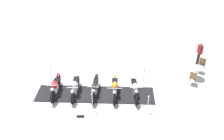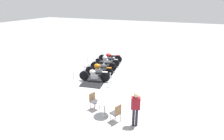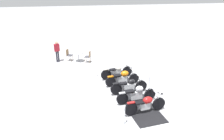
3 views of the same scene
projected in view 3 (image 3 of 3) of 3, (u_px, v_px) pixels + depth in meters
ground_plane at (129, 93)px, 13.46m from camera, size 80.00×80.00×0.00m
display_platform at (129, 93)px, 13.46m from camera, size 6.71×2.51×0.04m
motorcycle_maroon at (146, 104)px, 11.36m from camera, size 0.67×2.21×1.00m
motorcycle_chrome at (137, 94)px, 12.32m from camera, size 0.67×2.25×0.94m
motorcycle_black at (129, 86)px, 13.29m from camera, size 0.62×2.21×0.97m
motorcycle_copper at (123, 78)px, 14.23m from camera, size 0.76×2.19×0.94m
motorcycle_cream at (117, 71)px, 15.19m from camera, size 0.78×2.18×1.02m
stanchion_right_mid at (149, 84)px, 13.67m from camera, size 0.29×0.29×1.13m
stanchion_left_rear at (95, 72)px, 15.40m from camera, size 0.29×0.29×1.03m
stanchion_right_rear at (132, 68)px, 16.14m from camera, size 0.30×0.30×1.06m
stanchion_left_front at (124, 119)px, 10.51m from camera, size 0.32×0.32×1.07m
info_placard at (160, 92)px, 13.42m from camera, size 0.42×0.27×0.19m
cafe_table at (78, 55)px, 18.03m from camera, size 0.75×0.75×0.75m
cafe_chair_near_table at (88, 56)px, 17.88m from camera, size 0.51×0.51×0.92m
cafe_chair_across_table at (69, 54)px, 18.23m from camera, size 0.53×0.53×0.96m
bystander_person at (57, 50)px, 17.83m from camera, size 0.32×0.44×1.68m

